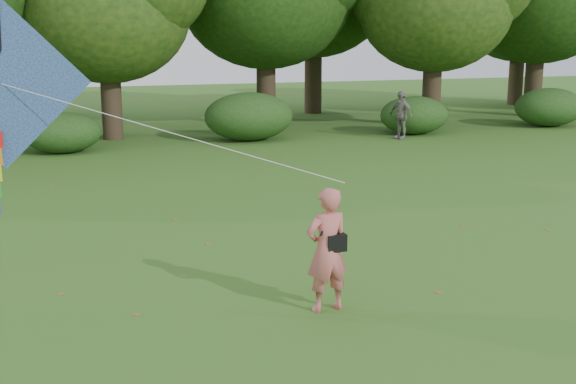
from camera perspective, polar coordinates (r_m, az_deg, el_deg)
name	(u,v)px	position (r m, az deg, el deg)	size (l,w,h in m)	color
ground	(387,312)	(11.08, 7.87, -9.39)	(100.00, 100.00, 0.00)	#265114
man_kite_flyer	(327,250)	(10.77, 3.11, -4.59)	(0.69, 0.45, 1.89)	#C9615F
bystander_right	(401,115)	(28.99, 8.90, 6.03)	(1.12, 0.46, 1.90)	gray
crossbody_bag	(335,242)	(10.75, 3.75, -3.93)	(0.43, 0.20, 0.73)	black
flying_kite	(1,86)	(11.81, -21.73, 7.77)	(6.02, 2.57, 3.36)	#23569B
shrub_band	(154,123)	(27.24, -10.52, 5.37)	(39.15, 3.22, 1.88)	#264919
fallen_leaves	(302,238)	(14.76, 1.15, -3.68)	(10.70, 11.94, 0.01)	brown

